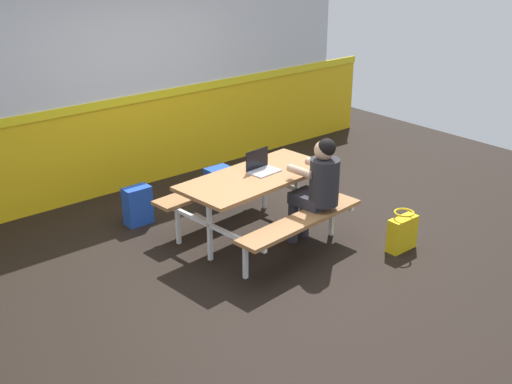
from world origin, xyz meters
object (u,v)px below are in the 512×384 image
Objects in this scene: picnic_table_main at (256,190)px; laptop_silver at (262,167)px; backpack_dark at (218,185)px; student_nearer at (318,184)px; tote_bag_bright at (402,233)px; satchel_spare at (137,206)px.

laptop_silver is (0.12, 0.05, 0.21)m from picnic_table_main.
laptop_silver reaches higher than backpack_dark.
student_nearer reaches higher than laptop_silver.
tote_bag_bright is 2.91m from satchel_spare.
satchel_spare is (-1.78, 2.30, 0.02)m from tote_bag_bright.
laptop_silver is (-0.27, 0.57, 0.08)m from student_nearer.
picnic_table_main is 0.25m from laptop_silver.
tote_bag_bright is (0.72, -2.23, -0.02)m from backpack_dark.
laptop_silver is at bearing 114.99° from student_nearer.
tote_bag_bright is 0.98× the size of satchel_spare.
tote_bag_bright is (0.90, -1.19, -0.59)m from laptop_silver.
backpack_dark is 2.34m from tote_bag_bright.
picnic_table_main is 1.58m from tote_bag_bright.
laptop_silver is 0.77× the size of backpack_dark.
student_nearer is at bearing -53.76° from picnic_table_main.
backpack_dark is 1.02× the size of tote_bag_bright.
student_nearer is at bearing -86.89° from backpack_dark.
student_nearer is 1.68m from backpack_dark.
picnic_table_main is at bearing -56.35° from satchel_spare.
laptop_silver is at bearing 22.47° from picnic_table_main.
laptop_silver is 1.61m from tote_bag_bright.
tote_bag_bright is at bearing -53.09° from laptop_silver.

